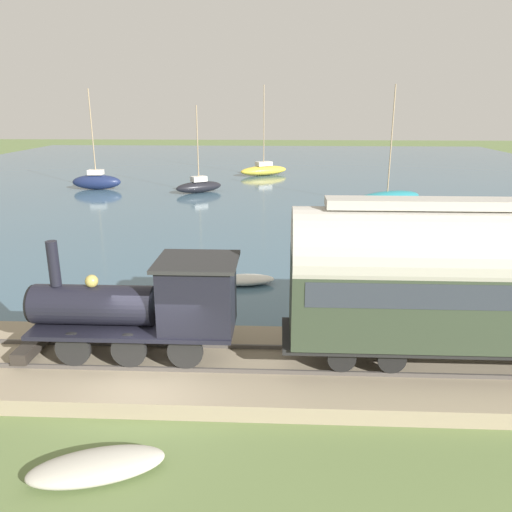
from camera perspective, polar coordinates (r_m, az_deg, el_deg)
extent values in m
plane|color=#607542|center=(14.03, -11.52, -15.44)|extent=(200.00, 200.00, 0.00)
cube|color=#426075|center=(55.91, -0.74, 9.30)|extent=(80.00, 80.00, 0.01)
cube|color=gray|center=(14.97, -10.41, -12.17)|extent=(4.60, 56.00, 0.44)
cube|color=#4C4742|center=(14.23, -11.11, -12.55)|extent=(0.07, 54.88, 0.12)
cube|color=#4C4742|center=(15.45, -9.88, -9.98)|extent=(0.07, 54.88, 0.12)
cylinder|color=black|center=(13.81, -8.08, -10.77)|extent=(0.12, 0.97, 0.97)
cylinder|color=black|center=(15.07, -7.10, -8.26)|extent=(0.12, 0.97, 0.97)
cylinder|color=black|center=(14.17, -14.32, -10.41)|extent=(0.12, 0.97, 0.97)
cylinder|color=black|center=(15.40, -12.82, -8.01)|extent=(0.12, 0.97, 0.97)
cylinder|color=black|center=(14.68, -20.18, -9.96)|extent=(0.12, 0.97, 0.97)
cylinder|color=black|center=(15.87, -18.24, -7.69)|extent=(0.12, 0.97, 0.97)
cube|color=black|center=(14.61, -13.65, -7.75)|extent=(1.93, 5.61, 0.12)
cylinder|color=black|center=(14.72, -18.03, -5.31)|extent=(1.12, 3.36, 1.12)
cylinder|color=black|center=(15.40, -24.06, -4.99)|extent=(1.06, 0.08, 1.06)
cylinder|color=black|center=(14.72, -22.13, -0.80)|extent=(0.31, 0.31, 1.27)
sphere|color=tan|center=(14.48, -18.28, -2.74)|extent=(0.36, 0.36, 0.36)
cube|color=black|center=(13.84, -6.64, -4.42)|extent=(1.83, 1.96, 1.82)
cube|color=#282828|center=(13.52, -6.77, -0.63)|extent=(2.03, 2.20, 0.10)
cube|color=#2D2823|center=(16.01, -24.17, -9.37)|extent=(1.73, 0.44, 0.32)
cylinder|color=black|center=(13.99, 15.27, -11.36)|extent=(0.12, 0.76, 0.76)
cylinder|color=black|center=(15.23, 14.14, -8.84)|extent=(0.12, 0.76, 0.76)
cylinder|color=black|center=(13.76, 9.77, -11.48)|extent=(0.12, 0.76, 0.76)
cylinder|color=black|center=(15.02, 9.12, -8.90)|extent=(0.12, 0.76, 0.76)
cube|color=black|center=(15.15, 23.72, -8.67)|extent=(2.08, 10.60, 0.16)
cube|color=#2D3828|center=(14.69, 24.29, -4.23)|extent=(2.31, 10.17, 2.35)
cube|color=#2D333D|center=(14.55, 24.49, -2.71)|extent=(2.34, 9.54, 0.66)
cylinder|color=#B2ADA3|center=(14.34, 24.85, 0.17)|extent=(2.43, 10.17, 2.43)
cube|color=#B2ADA3|center=(14.05, 25.52, 5.39)|extent=(0.81, 8.48, 0.24)
ellipsoid|color=#1E707A|center=(39.58, 14.74, 6.38)|extent=(4.49, 6.26, 1.10)
cylinder|color=#9E8460|center=(39.06, 15.23, 12.75)|extent=(0.10, 0.10, 7.72)
ellipsoid|color=#192347|center=(48.11, -17.75, 8.06)|extent=(1.71, 4.45, 1.32)
cylinder|color=#9E8460|center=(47.69, -18.23, 13.25)|extent=(0.10, 0.10, 7.43)
cube|color=silver|center=(47.99, -17.84, 9.11)|extent=(0.96, 1.36, 0.45)
ellipsoid|color=black|center=(44.44, -6.53, 7.85)|extent=(3.58, 4.32, 0.97)
cylinder|color=#9E8460|center=(44.02, -6.70, 12.59)|extent=(0.10, 0.10, 6.40)
cube|color=silver|center=(44.34, -6.56, 8.75)|extent=(1.41, 1.53, 0.45)
ellipsoid|color=gold|center=(55.18, 0.88, 9.74)|extent=(4.22, 5.65, 1.03)
cylinder|color=#9E8460|center=(54.80, 0.90, 14.62)|extent=(0.10, 0.10, 8.36)
cube|color=silver|center=(55.10, 0.88, 10.51)|extent=(1.72, 1.95, 0.45)
ellipsoid|color=silver|center=(21.41, -1.38, -2.74)|extent=(1.32, 2.71, 0.43)
ellipsoid|color=#B7B2A3|center=(20.96, -20.93, -4.27)|extent=(0.71, 2.48, 0.49)
ellipsoid|color=#B7B2A3|center=(11.74, -17.73, -21.92)|extent=(1.88, 3.00, 0.44)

